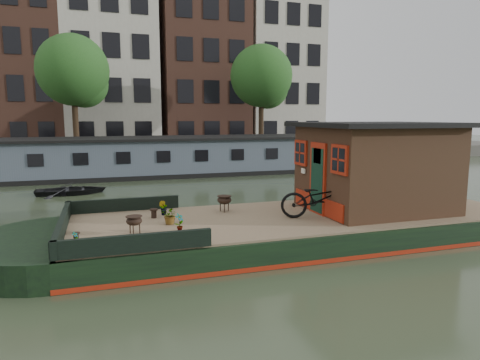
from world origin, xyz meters
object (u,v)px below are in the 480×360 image
object	(u,v)px
brazier_rear	(224,204)
dinghy	(71,187)
cabin	(375,166)
potted_plant_a	(179,223)
brazier_front	(134,225)
bicycle	(320,199)

from	to	relation	value
brazier_rear	dinghy	bearing A→B (deg)	118.78
cabin	brazier_rear	world-z (taller)	cabin
potted_plant_a	dinghy	world-z (taller)	potted_plant_a
brazier_front	brazier_rear	distance (m)	2.99
potted_plant_a	brazier_rear	bearing A→B (deg)	47.99
bicycle	brazier_rear	world-z (taller)	bicycle
cabin	brazier_rear	distance (m)	4.31
cabin	dinghy	bearing A→B (deg)	133.16
bicycle	dinghy	bearing A→B (deg)	56.31
potted_plant_a	dinghy	xyz separation A→B (m)	(-2.89, 9.77, -0.57)
cabin	brazier_front	bearing A→B (deg)	-174.76
bicycle	potted_plant_a	xyz separation A→B (m)	(-3.62, -0.17, -0.30)
brazier_rear	dinghy	world-z (taller)	brazier_rear
cabin	potted_plant_a	xyz separation A→B (m)	(-5.60, -0.71, -1.02)
brazier_front	potted_plant_a	bearing A→B (deg)	-6.04
brazier_rear	brazier_front	bearing A→B (deg)	-147.59
potted_plant_a	brazier_front	xyz separation A→B (m)	(-0.99, 0.10, -0.01)
brazier_rear	dinghy	distance (m)	9.22
bicycle	dinghy	size ratio (longest dim) A/B	0.70
potted_plant_a	dinghy	size ratio (longest dim) A/B	0.15
brazier_rear	dinghy	xyz separation A→B (m)	(-4.43, 8.06, -0.58)
brazier_front	brazier_rear	bearing A→B (deg)	32.41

